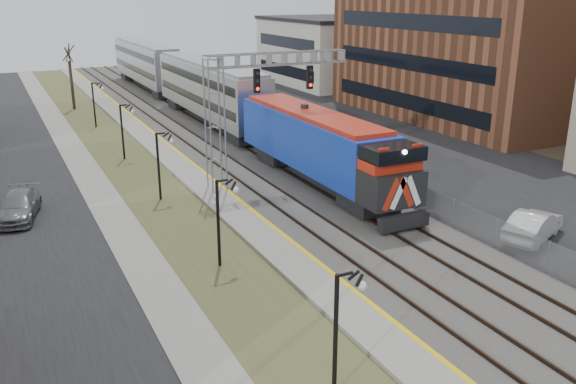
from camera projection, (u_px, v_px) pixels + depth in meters
street_west at (14, 184)px, 38.27m from camera, size 7.00×120.00×0.04m
sidewalk at (88, 175)px, 40.14m from camera, size 2.00×120.00×0.08m
grass_median at (134, 170)px, 41.40m from camera, size 4.00×120.00×0.06m
platform at (177, 163)px, 42.62m from camera, size 2.00×120.00×0.24m
ballast_bed at (243, 155)px, 44.72m from camera, size 8.00×120.00×0.20m
parking_lot at (379, 140)px, 49.76m from camera, size 16.00×120.00×0.04m
platform_edge at (189, 160)px, 42.95m from camera, size 0.24×120.00×0.01m
track_near at (217, 156)px, 43.83m from camera, size 1.58×120.00×0.15m
track_far at (262, 151)px, 45.29m from camera, size 1.58×120.00×0.15m
train at (196, 88)px, 57.58m from camera, size 3.00×63.05×5.33m
signal_gantry at (242, 98)px, 35.86m from camera, size 9.00×1.07×8.15m
lampposts at (216, 222)px, 26.53m from camera, size 0.14×62.14×4.00m
fence at (294, 140)px, 46.25m from camera, size 0.04×120.00×1.60m
buildings_east at (550, 58)px, 50.37m from camera, size 16.00×76.00×15.00m
car_lot_b at (533, 226)px, 29.57m from camera, size 4.65×3.17×1.45m
car_lot_d at (383, 160)px, 41.22m from camera, size 5.17×3.52×1.39m
car_lot_e at (324, 138)px, 46.89m from camera, size 4.88×2.74×1.57m
car_lot_f at (341, 139)px, 47.16m from camera, size 4.13×2.85×1.29m
car_street_b at (18, 207)px, 32.37m from camera, size 2.89×4.95×1.35m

